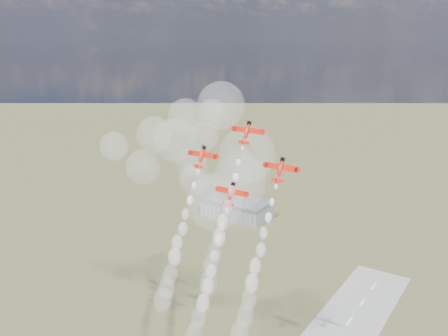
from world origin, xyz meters
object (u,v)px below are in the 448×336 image
plane_lead (247,132)px  plane_left (202,156)px  hangar (237,208)px  plane_slot (231,194)px  plane_right (280,169)px

plane_lead → plane_left: 18.67m
hangar → plane_slot: 208.80m
plane_lead → plane_slot: (0.00, -9.91, -18.98)m
hangar → plane_right: (115.74, -161.51, 85.63)m
hangar → plane_lead: size_ratio=4.40×
plane_left → plane_right: (30.58, 0.00, 0.00)m
hangar → plane_slot: plane_slot is taller
plane_left → hangar: bearing=117.8°
plane_right → hangar: bearing=125.6°
hangar → plane_slot: (100.45, -166.46, 76.14)m
plane_right → plane_lead: bearing=162.0°
plane_left → plane_slot: size_ratio=1.00×
hangar → plane_slot: bearing=-58.9°
plane_lead → plane_left: size_ratio=1.00×
plane_lead → plane_right: bearing=-18.0°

